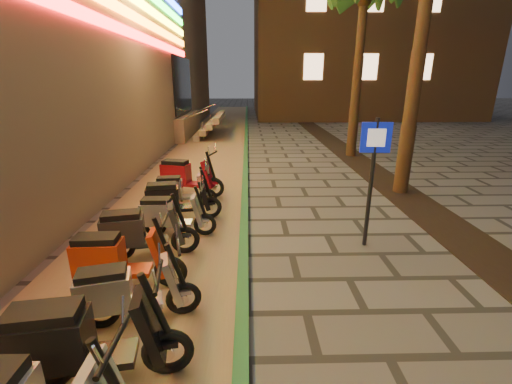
{
  "coord_description": "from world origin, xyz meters",
  "views": [
    {
      "loc": [
        -0.8,
        -2.32,
        3.09
      ],
      "look_at": [
        -0.66,
        3.44,
        1.2
      ],
      "focal_mm": 24.0,
      "sensor_mm": 36.0,
      "label": 1
    }
  ],
  "objects_px": {
    "scooter_7": "(125,292)",
    "scooter_11": "(175,200)",
    "scooter_12": "(179,190)",
    "pedestrian_sign": "(373,166)",
    "scooter_6": "(79,341)",
    "scooter_13": "(185,176)",
    "scooter_8": "(116,259)",
    "scooter_10": "(169,215)",
    "scooter_9": "(139,232)"
  },
  "relations": [
    {
      "from": "scooter_9",
      "to": "scooter_13",
      "type": "relative_size",
      "value": 0.94
    },
    {
      "from": "pedestrian_sign",
      "to": "scooter_13",
      "type": "relative_size",
      "value": 1.37
    },
    {
      "from": "scooter_8",
      "to": "scooter_10",
      "type": "relative_size",
      "value": 1.1
    },
    {
      "from": "scooter_6",
      "to": "scooter_13",
      "type": "bearing_deg",
      "value": 81.71
    },
    {
      "from": "scooter_6",
      "to": "scooter_8",
      "type": "relative_size",
      "value": 1.09
    },
    {
      "from": "pedestrian_sign",
      "to": "scooter_6",
      "type": "distance_m",
      "value": 5.21
    },
    {
      "from": "scooter_11",
      "to": "scooter_9",
      "type": "bearing_deg",
      "value": -109.4
    },
    {
      "from": "pedestrian_sign",
      "to": "scooter_13",
      "type": "height_order",
      "value": "pedestrian_sign"
    },
    {
      "from": "pedestrian_sign",
      "to": "scooter_7",
      "type": "distance_m",
      "value": 4.61
    },
    {
      "from": "pedestrian_sign",
      "to": "scooter_7",
      "type": "height_order",
      "value": "pedestrian_sign"
    },
    {
      "from": "scooter_12",
      "to": "pedestrian_sign",
      "type": "bearing_deg",
      "value": -33.51
    },
    {
      "from": "scooter_11",
      "to": "scooter_13",
      "type": "bearing_deg",
      "value": 82.68
    },
    {
      "from": "pedestrian_sign",
      "to": "scooter_10",
      "type": "xyz_separation_m",
      "value": [
        -3.91,
        0.51,
        -1.13
      ]
    },
    {
      "from": "scooter_6",
      "to": "scooter_12",
      "type": "bearing_deg",
      "value": 81.6
    },
    {
      "from": "scooter_7",
      "to": "scooter_9",
      "type": "distance_m",
      "value": 1.81
    },
    {
      "from": "scooter_8",
      "to": "scooter_10",
      "type": "height_order",
      "value": "scooter_8"
    },
    {
      "from": "scooter_6",
      "to": "scooter_12",
      "type": "distance_m",
      "value": 5.34
    },
    {
      "from": "scooter_7",
      "to": "scooter_12",
      "type": "relative_size",
      "value": 1.04
    },
    {
      "from": "scooter_7",
      "to": "scooter_10",
      "type": "bearing_deg",
      "value": 76.04
    },
    {
      "from": "pedestrian_sign",
      "to": "scooter_8",
      "type": "xyz_separation_m",
      "value": [
        -4.29,
        -1.38,
        -1.08
      ]
    },
    {
      "from": "scooter_7",
      "to": "scooter_9",
      "type": "relative_size",
      "value": 0.92
    },
    {
      "from": "pedestrian_sign",
      "to": "scooter_12",
      "type": "xyz_separation_m",
      "value": [
        -4.03,
        2.19,
        -1.14
      ]
    },
    {
      "from": "pedestrian_sign",
      "to": "scooter_9",
      "type": "bearing_deg",
      "value": -170.63
    },
    {
      "from": "scooter_12",
      "to": "scooter_13",
      "type": "xyz_separation_m",
      "value": [
        -0.01,
        1.02,
        0.09
      ]
    },
    {
      "from": "scooter_7",
      "to": "scooter_8",
      "type": "xyz_separation_m",
      "value": [
        -0.39,
        0.82,
        0.03
      ]
    },
    {
      "from": "scooter_13",
      "to": "scooter_11",
      "type": "bearing_deg",
      "value": -71.74
    },
    {
      "from": "scooter_7",
      "to": "scooter_9",
      "type": "xyz_separation_m",
      "value": [
        -0.35,
        1.77,
        0.04
      ]
    },
    {
      "from": "scooter_6",
      "to": "scooter_9",
      "type": "height_order",
      "value": "scooter_6"
    },
    {
      "from": "pedestrian_sign",
      "to": "scooter_11",
      "type": "relative_size",
      "value": 1.45
    },
    {
      "from": "scooter_9",
      "to": "scooter_12",
      "type": "xyz_separation_m",
      "value": [
        0.22,
        2.61,
        -0.06
      ]
    },
    {
      "from": "scooter_8",
      "to": "scooter_6",
      "type": "bearing_deg",
      "value": -83.64
    },
    {
      "from": "scooter_6",
      "to": "scooter_13",
      "type": "height_order",
      "value": "scooter_6"
    },
    {
      "from": "scooter_9",
      "to": "scooter_11",
      "type": "bearing_deg",
      "value": 68.4
    },
    {
      "from": "scooter_9",
      "to": "scooter_10",
      "type": "height_order",
      "value": "scooter_9"
    },
    {
      "from": "scooter_6",
      "to": "scooter_11",
      "type": "height_order",
      "value": "scooter_6"
    },
    {
      "from": "scooter_6",
      "to": "scooter_8",
      "type": "height_order",
      "value": "scooter_6"
    },
    {
      "from": "scooter_8",
      "to": "scooter_13",
      "type": "distance_m",
      "value": 4.59
    },
    {
      "from": "scooter_8",
      "to": "scooter_9",
      "type": "xyz_separation_m",
      "value": [
        0.05,
        0.95,
        0.01
      ]
    },
    {
      "from": "scooter_6",
      "to": "scooter_7",
      "type": "xyz_separation_m",
      "value": [
        0.13,
        0.96,
        -0.08
      ]
    },
    {
      "from": "scooter_11",
      "to": "scooter_13",
      "type": "height_order",
      "value": "scooter_13"
    },
    {
      "from": "scooter_9",
      "to": "scooter_12",
      "type": "bearing_deg",
      "value": 73.16
    },
    {
      "from": "scooter_8",
      "to": "scooter_10",
      "type": "bearing_deg",
      "value": 76.39
    },
    {
      "from": "pedestrian_sign",
      "to": "scooter_7",
      "type": "relative_size",
      "value": 1.58
    },
    {
      "from": "scooter_6",
      "to": "scooter_10",
      "type": "relative_size",
      "value": 1.2
    },
    {
      "from": "scooter_6",
      "to": "scooter_11",
      "type": "xyz_separation_m",
      "value": [
        0.07,
        4.46,
        -0.04
      ]
    },
    {
      "from": "scooter_7",
      "to": "scooter_11",
      "type": "xyz_separation_m",
      "value": [
        -0.06,
        3.5,
        0.04
      ]
    },
    {
      "from": "scooter_7",
      "to": "scooter_10",
      "type": "height_order",
      "value": "scooter_7"
    },
    {
      "from": "scooter_6",
      "to": "scooter_10",
      "type": "bearing_deg",
      "value": 79.82
    },
    {
      "from": "scooter_7",
      "to": "scooter_13",
      "type": "relative_size",
      "value": 0.86
    },
    {
      "from": "scooter_11",
      "to": "scooter_12",
      "type": "distance_m",
      "value": 0.88
    }
  ]
}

